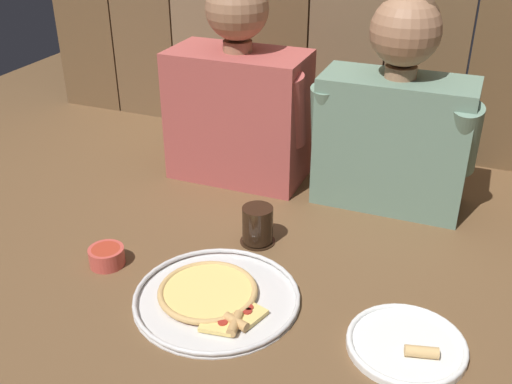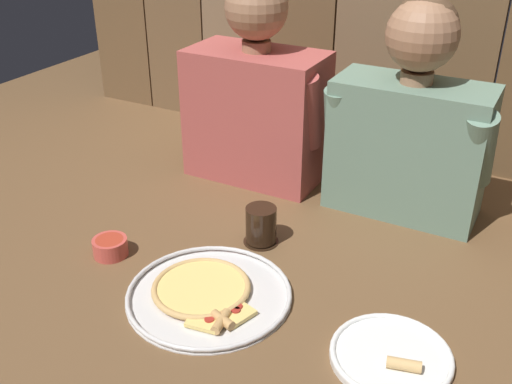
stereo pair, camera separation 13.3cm
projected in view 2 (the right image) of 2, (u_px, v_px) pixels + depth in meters
ground_plane at (238, 282)px, 1.34m from camera, size 3.20×3.20×0.00m
pizza_tray at (207, 293)px, 1.29m from camera, size 0.36×0.36×0.03m
dinner_plate at (391, 356)px, 1.12m from camera, size 0.23×0.23×0.03m
drinking_glass at (261, 226)px, 1.46m from camera, size 0.09×0.09×0.10m
dipping_bowl at (110, 246)px, 1.42m from camera, size 0.08×0.08×0.04m
diner_left at (256, 92)px, 1.69m from camera, size 0.42×0.21×0.58m
diner_right at (411, 120)px, 1.51m from camera, size 0.43×0.20×0.56m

